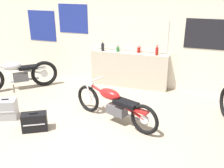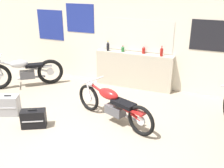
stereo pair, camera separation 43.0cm
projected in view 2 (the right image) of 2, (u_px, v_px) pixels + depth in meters
ground_plane at (76, 144)px, 4.84m from camera, size 24.00×24.00×0.00m
wall_back at (131, 35)px, 7.04m from camera, size 10.00×0.07×2.80m
sill_counter at (134, 70)px, 7.18m from camera, size 2.11×0.28×0.98m
bottle_leftmost at (108, 46)px, 7.17m from camera, size 0.08×0.08×0.27m
bottle_left_center at (123, 49)px, 7.08m from camera, size 0.08×0.08×0.17m
bottle_center at (144, 50)px, 6.91m from camera, size 0.08×0.08×0.21m
bottle_right_center at (162, 52)px, 6.66m from camera, size 0.08×0.08×0.27m
motorcycle_silver at (24, 72)px, 7.24m from camera, size 1.72×1.40×0.90m
motorcycle_red at (113, 104)px, 5.44m from camera, size 1.99×0.95×0.80m
hard_case_black at (34, 119)px, 5.32m from camera, size 0.54×0.44×0.40m
hard_case_silver at (9, 105)px, 5.81m from camera, size 0.51×0.44×0.46m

